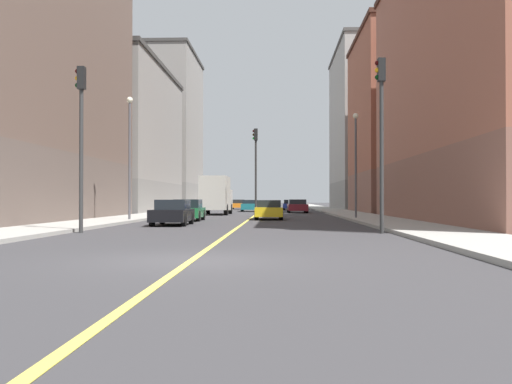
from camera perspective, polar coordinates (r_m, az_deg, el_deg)
The scene contains 22 objects.
ground_plane at distance 12.79m, azimuth -6.32°, elevation -6.71°, with size 400.00×400.00×0.00m, color #353336.
sidewalk_left at distance 61.90m, azimuth 7.83°, elevation -1.87°, with size 3.37×168.00×0.15m, color #9E9B93.
sidewalk_right at distance 62.38m, azimuth -6.97°, elevation -1.86°, with size 3.37×168.00×0.15m, color #9E9B93.
lane_center_stripe at distance 61.62m, azimuth 0.40°, elevation -1.94°, with size 0.16×154.00×0.01m, color #E5D14C.
building_left_near at distance 36.06m, azimuth 22.86°, elevation 10.69°, with size 9.75×26.24×16.84m.
building_left_mid at distance 58.51m, azimuth 14.60°, elevation 6.56°, with size 9.75×16.27×17.41m.
building_left_far at distance 79.08m, azimuth 11.31°, elevation 6.08°, with size 9.75×20.60×21.29m.
building_right_midblock at distance 61.06m, azimuth -13.39°, elevation 5.07°, with size 9.75×22.32×14.89m.
building_right_distant at distance 83.22m, azimuth -9.21°, elevation 5.91°, with size 9.75×17.00×21.80m.
traffic_light_left_near at distance 23.21m, azimuth 12.21°, elevation 6.78°, with size 0.40×0.32×6.83m.
traffic_light_right_near at distance 24.14m, azimuth -16.84°, elevation 6.20°, with size 0.40×0.32×6.60m.
traffic_light_median_far at distance 44.89m, azimuth -0.04°, elevation 3.13°, with size 0.40×0.32×6.80m.
street_lamp_left_near at distance 38.00m, azimuth 9.79°, elevation 3.73°, with size 0.36×0.36×6.75m.
street_lamp_right_near at distance 35.29m, azimuth -12.33°, elevation 4.52°, with size 0.36×0.36×7.27m.
car_black at distance 29.99m, azimuth -8.20°, elevation -2.02°, with size 1.83×4.37×1.31m.
car_orange at distance 77.29m, azimuth -1.71°, elevation -1.24°, with size 1.97×4.37×1.28m.
car_yellow at distance 38.19m, azimuth 1.26°, elevation -1.78°, with size 1.87×4.59×1.27m.
car_teal at distance 62.58m, azimuth -0.63°, elevation -1.36°, with size 1.85×4.40×1.25m.
car_blue at distance 72.42m, azimuth 3.40°, elevation -1.27°, with size 1.89×4.15×1.26m.
car_maroon at distance 56.89m, azimuth 4.09°, elevation -1.40°, with size 1.99×4.61×1.30m.
car_green at distance 36.08m, azimuth -6.72°, elevation -1.80°, with size 1.86×4.07×1.32m.
box_truck at distance 49.80m, azimuth -3.94°, elevation -0.30°, with size 2.31×7.11×3.24m.
Camera 1 is at (1.87, -12.58, 1.34)m, focal length 40.66 mm.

